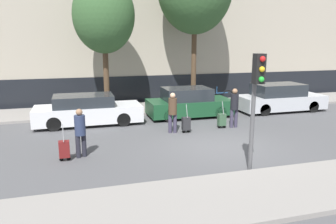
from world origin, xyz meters
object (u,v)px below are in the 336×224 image
at_px(trolley_center, 186,124).
at_px(traffic_light, 256,89).
at_px(pedestrian_left, 80,130).
at_px(parked_car_1, 189,103).
at_px(pedestrian_right, 234,106).
at_px(pedestrian_center, 173,110).
at_px(parked_car_2, 280,98).
at_px(bare_tree_near_crossing, 104,16).
at_px(parked_car_0, 87,110).
at_px(trolley_right, 222,120).
at_px(parked_bicycle, 220,96).
at_px(trolley_left, 64,149).

xyz_separation_m(trolley_center, traffic_light, (0.49, -4.35, 2.02)).
distance_m(pedestrian_left, trolley_center, 4.57).
height_order(parked_car_1, pedestrian_right, pedestrian_right).
height_order(pedestrian_left, pedestrian_right, pedestrian_right).
bearing_deg(trolley_center, pedestrian_center, 163.68).
bearing_deg(parked_car_2, pedestrian_center, -159.66).
height_order(pedestrian_right, traffic_light, traffic_light).
xyz_separation_m(trolley_center, bare_tree_near_crossing, (-2.68, 4.75, 4.49)).
relative_size(parked_car_1, parked_car_2, 0.88).
relative_size(parked_car_0, trolley_right, 4.00).
height_order(parked_car_1, trolley_center, parked_car_1).
height_order(parked_car_2, parked_bicycle, parked_car_2).
bearing_deg(traffic_light, trolley_left, 155.34).
bearing_deg(trolley_left, parked_car_2, 23.01).
bearing_deg(bare_tree_near_crossing, pedestrian_center, -64.90).
bearing_deg(pedestrian_left, trolley_right, -2.75).
xyz_separation_m(pedestrian_left, traffic_light, (4.67, -2.58, 1.50)).
distance_m(pedestrian_left, traffic_light, 5.54).
bearing_deg(bare_tree_near_crossing, pedestrian_left, -102.95).
distance_m(pedestrian_right, bare_tree_near_crossing, 7.75).
bearing_deg(pedestrian_right, pedestrian_center, -175.72).
xyz_separation_m(parked_car_0, parked_bicycle, (7.65, 2.64, -0.14)).
relative_size(parked_car_1, trolley_right, 3.51).
distance_m(parked_car_1, parked_bicycle, 3.72).
bearing_deg(bare_tree_near_crossing, traffic_light, -70.81).
xyz_separation_m(pedestrian_left, bare_tree_near_crossing, (1.50, 6.52, 3.98)).
height_order(pedestrian_left, traffic_light, traffic_light).
xyz_separation_m(trolley_right, bare_tree_near_crossing, (-4.38, 4.50, 4.50)).
height_order(trolley_center, bare_tree_near_crossing, bare_tree_near_crossing).
xyz_separation_m(trolley_left, pedestrian_right, (6.94, 2.20, 0.58)).
distance_m(pedestrian_right, trolley_right, 0.81).
distance_m(pedestrian_left, trolley_left, 0.75).
height_order(parked_car_0, trolley_left, parked_car_0).
bearing_deg(trolley_right, bare_tree_near_crossing, 134.25).
xyz_separation_m(parked_car_1, parked_bicycle, (2.79, 2.45, -0.17)).
xyz_separation_m(parked_car_1, pedestrian_center, (-1.61, -2.57, 0.26)).
relative_size(parked_car_2, trolley_left, 3.91).
xyz_separation_m(pedestrian_right, parked_bicycle, (1.62, 4.94, -0.47)).
height_order(trolley_center, parked_bicycle, trolley_center).
height_order(pedestrian_center, trolley_right, pedestrian_center).
bearing_deg(pedestrian_left, parked_car_0, 63.01).
height_order(parked_car_0, traffic_light, traffic_light).
height_order(trolley_left, traffic_light, traffic_light).
bearing_deg(pedestrian_right, trolley_right, -179.94).
distance_m(trolley_left, bare_tree_near_crossing, 8.33).
bearing_deg(pedestrian_right, traffic_light, -108.25).
xyz_separation_m(parked_car_0, trolley_right, (5.48, -2.28, -0.26)).
distance_m(pedestrian_center, parked_bicycle, 6.69).
relative_size(parked_car_0, trolley_center, 3.95).
bearing_deg(parked_car_1, trolley_center, -111.62).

